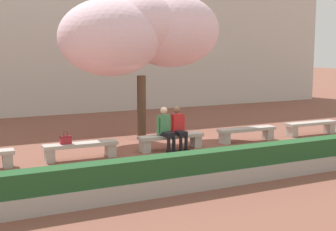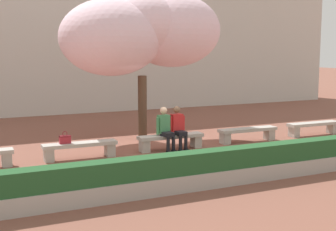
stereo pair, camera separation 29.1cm
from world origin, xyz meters
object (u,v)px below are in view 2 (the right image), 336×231
(person_seated_right, at_px, (178,126))
(cherry_tree_main, at_px, (141,32))
(handbag, at_px, (65,139))
(stone_bench_near_west, at_px, (80,148))
(person_seated_left, at_px, (165,127))
(stone_bench_center, at_px, (171,139))
(stone_bench_near_east, at_px, (248,132))
(stone_bench_east_end, at_px, (314,126))

(person_seated_right, xyz_separation_m, cherry_tree_main, (-0.43, 1.85, 2.81))
(handbag, bearing_deg, stone_bench_near_west, -3.67)
(stone_bench_near_west, height_order, person_seated_left, person_seated_left)
(stone_bench_center, xyz_separation_m, stone_bench_near_east, (2.75, 0.00, 0.00))
(stone_bench_near_east, xyz_separation_m, handbag, (-5.91, 0.03, 0.27))
(stone_bench_near_east, height_order, person_seated_left, person_seated_left)
(person_seated_right, height_order, handbag, person_seated_right)
(stone_bench_near_west, xyz_separation_m, cherry_tree_main, (2.55, 1.80, 3.20))
(stone_bench_center, xyz_separation_m, handbag, (-3.15, 0.03, 0.27))
(stone_bench_center, height_order, stone_bench_east_end, same)
(stone_bench_near_west, relative_size, person_seated_right, 1.58)
(handbag, bearing_deg, person_seated_left, -1.53)
(stone_bench_near_west, distance_m, stone_bench_near_east, 5.51)
(person_seated_right, relative_size, cherry_tree_main, 0.24)
(stone_bench_near_west, height_order, stone_bench_center, same)
(stone_bench_center, bearing_deg, cherry_tree_main, 96.57)
(stone_bench_near_east, distance_m, cherry_tree_main, 4.71)
(stone_bench_near_west, height_order, stone_bench_east_end, same)
(handbag, distance_m, cherry_tree_main, 4.51)
(person_seated_right, height_order, cherry_tree_main, cherry_tree_main)
(stone_bench_east_end, relative_size, cherry_tree_main, 0.38)
(stone_bench_near_east, xyz_separation_m, person_seated_right, (-2.54, -0.05, 0.39))
(stone_bench_east_end, height_order, person_seated_left, person_seated_left)
(person_seated_right, bearing_deg, handbag, 178.66)
(stone_bench_east_end, bearing_deg, stone_bench_center, 180.00)
(handbag, bearing_deg, cherry_tree_main, 31.08)
(stone_bench_near_west, distance_m, person_seated_left, 2.58)
(stone_bench_east_end, bearing_deg, handbag, 179.83)
(stone_bench_near_west, relative_size, stone_bench_center, 1.00)
(stone_bench_east_end, distance_m, person_seated_right, 5.30)
(stone_bench_center, relative_size, handbag, 6.00)
(person_seated_right, distance_m, handbag, 3.37)
(stone_bench_east_end, bearing_deg, person_seated_right, -179.42)
(stone_bench_near_east, height_order, person_seated_right, person_seated_right)
(cherry_tree_main, bearing_deg, person_seated_left, -90.05)
(handbag, bearing_deg, person_seated_right, -1.34)
(stone_bench_near_west, height_order, person_seated_right, person_seated_right)
(person_seated_left, height_order, handbag, person_seated_left)
(stone_bench_center, height_order, cherry_tree_main, cherry_tree_main)
(stone_bench_center, bearing_deg, stone_bench_east_end, 0.00)
(stone_bench_near_west, bearing_deg, person_seated_right, -1.03)
(person_seated_left, distance_m, person_seated_right, 0.43)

